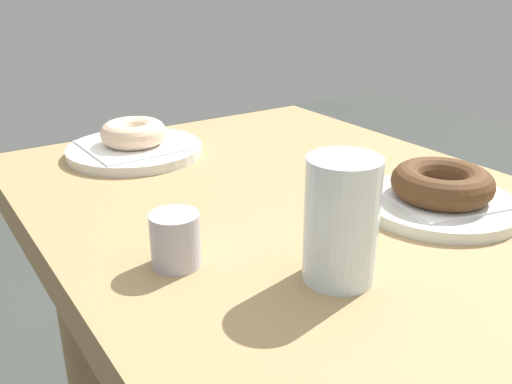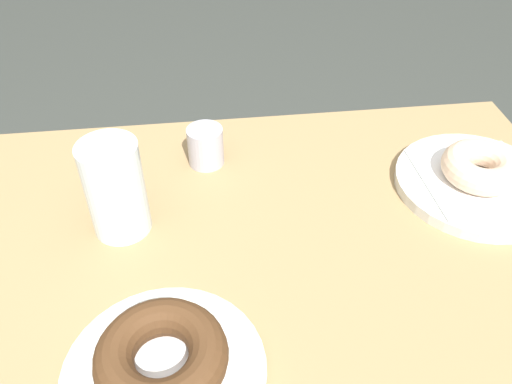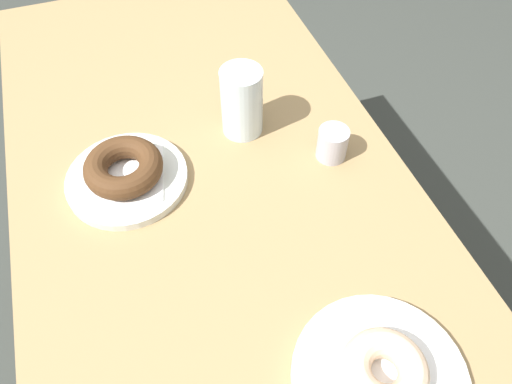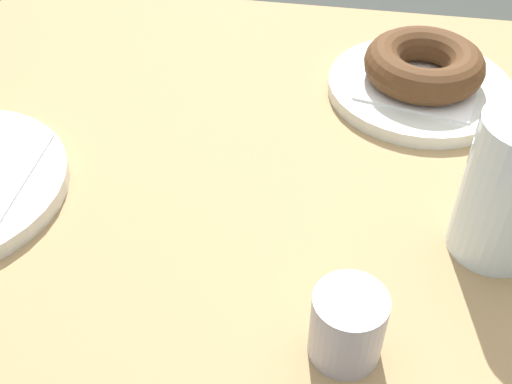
# 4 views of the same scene
# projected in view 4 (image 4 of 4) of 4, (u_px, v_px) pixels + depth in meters

# --- Properties ---
(table) EXTENTS (1.19, 0.66, 0.71)m
(table) POSITION_uv_depth(u_px,v_px,m) (428.00, 246.00, 0.67)
(table) COLOR #9B7C51
(table) RESTS_ON ground_plane
(plate_chocolate_ring) EXTENTS (0.20, 0.20, 0.01)m
(plate_chocolate_ring) POSITION_uv_depth(u_px,v_px,m) (419.00, 88.00, 0.70)
(plate_chocolate_ring) COLOR silver
(plate_chocolate_ring) RESTS_ON table
(napkin_chocolate_ring) EXTENTS (0.15, 0.15, 0.00)m
(napkin_chocolate_ring) POSITION_uv_depth(u_px,v_px,m) (421.00, 81.00, 0.69)
(napkin_chocolate_ring) COLOR white
(napkin_chocolate_ring) RESTS_ON plate_chocolate_ring
(donut_chocolate_ring) EXTENTS (0.13, 0.13, 0.04)m
(donut_chocolate_ring) POSITION_uv_depth(u_px,v_px,m) (424.00, 64.00, 0.68)
(donut_chocolate_ring) COLOR #4C2F19
(donut_chocolate_ring) RESTS_ON napkin_chocolate_ring
(water_glass) EXTENTS (0.07, 0.07, 0.13)m
(water_glass) POSITION_uv_depth(u_px,v_px,m) (510.00, 189.00, 0.49)
(water_glass) COLOR silver
(water_glass) RESTS_ON table
(sugar_jar) EXTENTS (0.05, 0.05, 0.06)m
(sugar_jar) POSITION_uv_depth(u_px,v_px,m) (347.00, 326.00, 0.44)
(sugar_jar) COLOR #B1AEBB
(sugar_jar) RESTS_ON table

